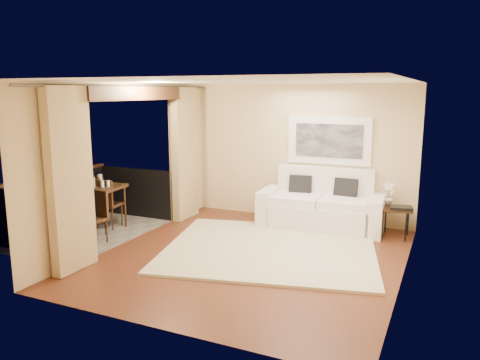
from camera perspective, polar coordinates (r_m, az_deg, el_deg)
The scene contains 18 objects.
floor at distance 7.44m, azimuth 1.35°, elevation -9.33°, with size 5.00×5.00×0.00m, color #5C2E1B.
room_shell at distance 8.06m, azimuth -12.86°, elevation 10.26°, with size 5.00×6.40×5.00m.
balcony at distance 9.14m, azimuth -18.14°, elevation -4.86°, with size 1.81×2.60×1.17m.
curtains at distance 8.14m, azimuth -12.40°, elevation 1.90°, with size 0.16×4.80×2.64m.
artwork at distance 9.20m, azimuth 10.78°, elevation 4.75°, with size 1.62×0.07×0.92m.
rug at distance 7.74m, azimuth 3.69°, elevation -8.36°, with size 3.35×2.91×0.04m, color beige.
sofa at distance 9.06m, azimuth 9.93°, elevation -3.21°, with size 2.35×1.10×1.11m.
side_table at distance 8.72m, azimuth 18.49°, elevation -3.62°, with size 0.60×0.60×0.53m.
tray at distance 8.63m, azimuth 19.03°, elevation -3.22°, with size 0.38×0.28×0.05m, color black.
orchid at distance 8.81m, azimuth 17.67°, elevation -1.54°, with size 0.23×0.16×0.45m, color white.
bistro_table at distance 9.05m, azimuth -16.47°, elevation -1.18°, with size 0.77×0.77×0.83m.
balcony_chair_far at distance 9.13m, azimuth -16.04°, elevation -2.37°, with size 0.45×0.46×0.94m.
balcony_chair_near at distance 8.36m, azimuth -17.14°, elevation -3.85°, with size 0.42×0.42×0.89m.
ice_bucket at distance 9.21m, azimuth -16.86°, elevation 0.15°, with size 0.18×0.18×0.20m, color silver.
candle at distance 9.14m, azimuth -15.73°, elevation -0.29°, with size 0.06×0.06×0.07m, color #EE4115.
vase at distance 8.92m, azimuth -17.37°, elevation -0.28°, with size 0.04×0.04×0.18m, color silver.
glass_a at distance 8.87m, azimuth -16.43°, elevation -0.48°, with size 0.06×0.06×0.12m, color silver.
glass_b at distance 8.89m, azimuth -15.76°, elevation -0.43°, with size 0.06×0.06×0.12m, color white.
Camera 1 is at (2.74, -6.42, 2.56)m, focal length 35.00 mm.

